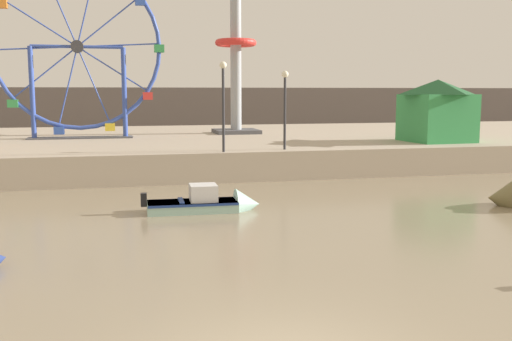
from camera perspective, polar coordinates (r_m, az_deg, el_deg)
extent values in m
cube|color=tan|center=(36.12, -9.77, 2.29)|extent=(110.00, 21.79, 1.34)
cube|color=#564C47|center=(55.08, -11.14, 5.66)|extent=(140.00, 3.00, 4.40)
cube|color=#93BCAD|center=(19.72, -6.24, -3.51)|extent=(3.03, 1.27, 0.36)
cube|color=navy|center=(19.69, -6.25, -3.11)|extent=(3.00, 1.28, 0.08)
cone|color=#93BCAD|center=(19.98, -0.84, -3.32)|extent=(0.86, 1.14, 1.11)
cube|color=black|center=(19.59, -10.91, -2.82)|extent=(0.21, 0.25, 0.44)
cube|color=silver|center=(19.68, -5.17, -2.17)|extent=(0.93, 0.96, 0.55)
cube|color=navy|center=(19.65, -7.34, -2.95)|extent=(0.19, 1.00, 0.06)
cone|color=olive|center=(22.40, 22.79, -2.52)|extent=(1.36, 1.58, 1.34)
torus|color=#334CA8|center=(35.16, -17.06, 11.49)|extent=(9.42, 0.24, 9.42)
cylinder|color=#38383D|center=(35.16, -17.06, 11.49)|extent=(0.70, 0.50, 0.70)
cylinder|color=#334CA8|center=(35.04, -13.79, 9.58)|extent=(3.90, 0.08, 2.56)
cube|color=red|center=(35.06, -10.54, 7.17)|extent=(0.56, 0.48, 0.44)
cylinder|color=#334CA8|center=(35.11, -13.26, 11.83)|extent=(4.59, 0.08, 0.33)
cube|color=#33934C|center=(35.20, -9.44, 11.67)|extent=(0.56, 0.48, 0.44)
cylinder|color=#334CA8|center=(35.24, -14.18, 13.95)|extent=(3.61, 0.08, 2.96)
cube|color=#3356B7|center=(35.43, -11.25, 15.90)|extent=(0.56, 0.48, 0.44)
cylinder|color=#334CA8|center=(35.36, -16.22, 15.11)|extent=(1.25, 0.08, 4.46)
cylinder|color=#334CA8|center=(35.43, -18.58, 14.88)|extent=(1.73, 0.08, 4.31)
cylinder|color=#334CA8|center=(35.43, -20.34, 13.34)|extent=(3.90, 0.08, 2.56)
cube|color=orange|center=(35.81, -23.58, 14.68)|extent=(0.56, 0.48, 0.44)
cylinder|color=#334CA8|center=(35.35, -20.83, 11.10)|extent=(4.59, 0.08, 0.33)
cylinder|color=#334CA8|center=(35.23, -19.89, 9.00)|extent=(3.61, 0.08, 2.96)
cube|color=#33934C|center=(35.45, -22.64, 6.06)|extent=(0.56, 0.48, 0.44)
cylinder|color=#334CA8|center=(35.11, -17.89, 7.83)|extent=(1.25, 0.08, 4.46)
cube|color=#3356B7|center=(35.22, -18.68, 3.73)|extent=(0.56, 0.48, 0.44)
cylinder|color=#334CA8|center=(35.03, -15.56, 8.05)|extent=(1.73, 0.08, 4.31)
cube|color=yellow|center=(35.07, -14.06, 4.14)|extent=(0.56, 0.48, 0.44)
cylinder|color=#334CA8|center=(35.30, -21.02, 7.08)|extent=(0.28, 0.28, 5.19)
cylinder|color=#334CA8|center=(35.02, -12.74, 7.40)|extent=(0.28, 0.28, 5.19)
cylinder|color=#334CA8|center=(35.16, -17.06, 11.49)|extent=(5.05, 0.18, 0.18)
cube|color=#4C4C51|center=(35.16, -16.73, 3.09)|extent=(5.85, 1.20, 0.08)
cylinder|color=#999EA3|center=(37.95, -1.99, 11.28)|extent=(0.70, 0.70, 10.09)
torus|color=red|center=(38.01, -1.99, 12.37)|extent=(2.64, 2.64, 0.44)
cube|color=#4C4C51|center=(37.96, -1.95, 3.85)|extent=(2.80, 2.80, 0.24)
cube|color=#33934C|center=(32.92, 17.23, 4.92)|extent=(3.25, 3.34, 2.53)
pyramid|color=#1C512A|center=(32.89, 17.35, 7.79)|extent=(3.58, 3.68, 0.80)
cylinder|color=#2D2D33|center=(25.94, -3.21, 5.87)|extent=(0.12, 0.12, 3.68)
sphere|color=#F2EACC|center=(25.95, -3.24, 10.24)|extent=(0.32, 0.32, 0.32)
cylinder|color=#2D2D33|center=(27.07, 2.83, 5.57)|extent=(0.12, 0.12, 3.31)
sphere|color=#F2EACC|center=(27.06, 2.86, 9.37)|extent=(0.32, 0.32, 0.32)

